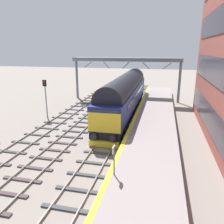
{
  "coord_description": "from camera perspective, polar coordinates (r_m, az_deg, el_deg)",
  "views": [
    {
      "loc": [
        4.29,
        -17.57,
        7.55
      ],
      "look_at": [
        0.2,
        0.02,
        2.39
      ],
      "focal_mm": 35.62,
      "sensor_mm": 36.0,
      "label": 1
    }
  ],
  "objects": [
    {
      "name": "track_adjacent_far_west",
      "position": [
        21.96,
        -17.52,
        -4.76
      ],
      "size": [
        2.5,
        60.0,
        0.15
      ],
      "color": "slate",
      "rests_on": "ground"
    },
    {
      "name": "station_platform",
      "position": [
        18.94,
        10.11,
        -6.15
      ],
      "size": [
        4.0,
        44.0,
        1.01
      ],
      "color": "gray",
      "rests_on": "ground"
    },
    {
      "name": "overhead_footbridge",
      "position": [
        33.23,
        3.6,
        12.85
      ],
      "size": [
        15.86,
        2.0,
        6.29
      ],
      "color": "slate",
      "rests_on": "ground"
    },
    {
      "name": "diesel_locomotive",
      "position": [
        26.14,
        3.41,
        4.77
      ],
      "size": [
        2.74,
        19.59,
        4.68
      ],
      "color": "black",
      "rests_on": "ground"
    },
    {
      "name": "ground_plane",
      "position": [
        19.59,
        -0.59,
        -6.7
      ],
      "size": [
        140.0,
        140.0,
        0.0
      ],
      "primitive_type": "plane",
      "color": "gray",
      "rests_on": "ground"
    },
    {
      "name": "track_adjacent_west",
      "position": [
        20.63,
        -10.19,
        -5.6
      ],
      "size": [
        2.5,
        60.0,
        0.15
      ],
      "color": "slate",
      "rests_on": "ground"
    },
    {
      "name": "signal_post_mid",
      "position": [
        26.07,
        -16.71,
        4.46
      ],
      "size": [
        0.44,
        0.22,
        4.24
      ],
      "color": "gray",
      "rests_on": "ground"
    },
    {
      "name": "platform_number_sign",
      "position": [
        11.91,
        0.47,
        -11.17
      ],
      "size": [
        0.1,
        0.44,
        1.64
      ],
      "color": "slate",
      "rests_on": "station_platform"
    },
    {
      "name": "track_main",
      "position": [
        19.57,
        -0.59,
        -6.55
      ],
      "size": [
        2.5,
        60.0,
        0.15
      ],
      "color": "gray",
      "rests_on": "ground"
    }
  ]
}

